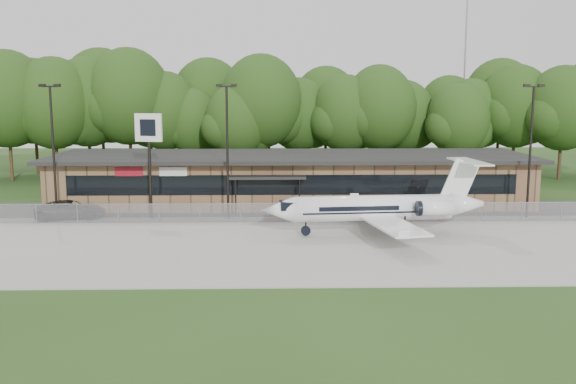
{
  "coord_description": "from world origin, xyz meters",
  "views": [
    {
      "loc": [
        -1.51,
        -31.67,
        9.67
      ],
      "look_at": [
        -0.54,
        12.0,
        2.82
      ],
      "focal_mm": 40.0,
      "sensor_mm": 36.0,
      "label": 1
    }
  ],
  "objects_px": {
    "business_jet": "(380,209)",
    "pole_sign": "(149,139)",
    "suv": "(70,210)",
    "terminal": "(291,178)"
  },
  "relations": [
    {
      "from": "business_jet",
      "to": "suv",
      "type": "relative_size",
      "value": 2.95
    },
    {
      "from": "business_jet",
      "to": "pole_sign",
      "type": "xyz_separation_m",
      "value": [
        -16.59,
        6.06,
        4.31
      ]
    },
    {
      "from": "business_jet",
      "to": "pole_sign",
      "type": "height_order",
      "value": "pole_sign"
    },
    {
      "from": "suv",
      "to": "business_jet",
      "type": "bearing_deg",
      "value": -116.78
    },
    {
      "from": "terminal",
      "to": "suv",
      "type": "height_order",
      "value": "terminal"
    },
    {
      "from": "business_jet",
      "to": "pole_sign",
      "type": "relative_size",
      "value": 1.91
    },
    {
      "from": "business_jet",
      "to": "pole_sign",
      "type": "distance_m",
      "value": 18.18
    },
    {
      "from": "suv",
      "to": "pole_sign",
      "type": "height_order",
      "value": "pole_sign"
    },
    {
      "from": "business_jet",
      "to": "suv",
      "type": "xyz_separation_m",
      "value": [
        -22.77,
        6.18,
        -1.13
      ]
    },
    {
      "from": "terminal",
      "to": "suv",
      "type": "relative_size",
      "value": 7.87
    }
  ]
}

